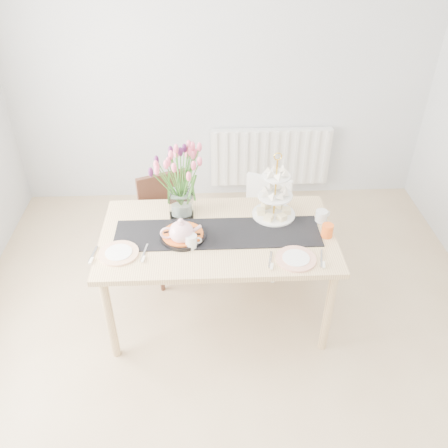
{
  "coord_description": "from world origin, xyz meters",
  "views": [
    {
      "loc": [
        -0.15,
        -2.06,
        2.7
      ],
      "look_at": [
        -0.04,
        0.47,
        0.87
      ],
      "focal_mm": 38.0,
      "sensor_mm": 36.0,
      "label": 1
    }
  ],
  "objects_px": {
    "tart_tin": "(183,236)",
    "plate_left": "(119,253)",
    "mug_white": "(191,241)",
    "plate_right": "(296,259)",
    "dining_table": "(218,243)",
    "radiator": "(270,157)",
    "teapot": "(181,232)",
    "cake_stand": "(275,201)",
    "cream_jug": "(321,216)",
    "tulip_vase": "(180,172)",
    "chair_brown": "(169,218)",
    "mug_orange": "(327,231)",
    "chair_white": "(264,217)"
  },
  "relations": [
    {
      "from": "tulip_vase",
      "to": "cake_stand",
      "type": "height_order",
      "value": "tulip_vase"
    },
    {
      "from": "chair_brown",
      "to": "mug_orange",
      "type": "distance_m",
      "value": 1.31
    },
    {
      "from": "mug_orange",
      "to": "chair_white",
      "type": "bearing_deg",
      "value": 54.97
    },
    {
      "from": "radiator",
      "to": "cream_jug",
      "type": "distance_m",
      "value": 1.59
    },
    {
      "from": "tulip_vase",
      "to": "mug_orange",
      "type": "bearing_deg",
      "value": -18.4
    },
    {
      "from": "teapot",
      "to": "plate_left",
      "type": "relative_size",
      "value": 1.03
    },
    {
      "from": "chair_brown",
      "to": "tulip_vase",
      "type": "bearing_deg",
      "value": -89.28
    },
    {
      "from": "tart_tin",
      "to": "mug_white",
      "type": "height_order",
      "value": "mug_white"
    },
    {
      "from": "tulip_vase",
      "to": "cream_jug",
      "type": "distance_m",
      "value": 1.04
    },
    {
      "from": "dining_table",
      "to": "chair_white",
      "type": "height_order",
      "value": "chair_white"
    },
    {
      "from": "plate_right",
      "to": "teapot",
      "type": "bearing_deg",
      "value": 163.54
    },
    {
      "from": "radiator",
      "to": "chair_brown",
      "type": "distance_m",
      "value": 1.46
    },
    {
      "from": "mug_white",
      "to": "plate_left",
      "type": "relative_size",
      "value": 0.37
    },
    {
      "from": "radiator",
      "to": "dining_table",
      "type": "relative_size",
      "value": 0.75
    },
    {
      "from": "plate_left",
      "to": "plate_right",
      "type": "xyz_separation_m",
      "value": [
        1.13,
        -0.11,
        0.0
      ]
    },
    {
      "from": "tart_tin",
      "to": "radiator",
      "type": "bearing_deg",
      "value": 64.25
    },
    {
      "from": "plate_right",
      "to": "tulip_vase",
      "type": "bearing_deg",
      "value": 142.56
    },
    {
      "from": "cream_jug",
      "to": "plate_right",
      "type": "relative_size",
      "value": 0.33
    },
    {
      "from": "chair_brown",
      "to": "cake_stand",
      "type": "xyz_separation_m",
      "value": [
        0.79,
        -0.37,
        0.39
      ]
    },
    {
      "from": "radiator",
      "to": "mug_orange",
      "type": "xyz_separation_m",
      "value": [
        0.15,
        -1.72,
        0.35
      ]
    },
    {
      "from": "radiator",
      "to": "cake_stand",
      "type": "distance_m",
      "value": 1.54
    },
    {
      "from": "cake_stand",
      "to": "mug_orange",
      "type": "bearing_deg",
      "value": -37.87
    },
    {
      "from": "chair_brown",
      "to": "mug_orange",
      "type": "xyz_separation_m",
      "value": [
        1.11,
        -0.63,
        0.31
      ]
    },
    {
      "from": "mug_orange",
      "to": "plate_left",
      "type": "bearing_deg",
      "value": 124.18
    },
    {
      "from": "chair_brown",
      "to": "tart_tin",
      "type": "relative_size",
      "value": 2.73
    },
    {
      "from": "tulip_vase",
      "to": "teapot",
      "type": "height_order",
      "value": "tulip_vase"
    },
    {
      "from": "radiator",
      "to": "teapot",
      "type": "relative_size",
      "value": 4.54
    },
    {
      "from": "radiator",
      "to": "plate_right",
      "type": "height_order",
      "value": "plate_right"
    },
    {
      "from": "tulip_vase",
      "to": "teapot",
      "type": "relative_size",
      "value": 2.34
    },
    {
      "from": "mug_white",
      "to": "cream_jug",
      "type": "bearing_deg",
      "value": 5.63
    },
    {
      "from": "mug_orange",
      "to": "teapot",
      "type": "bearing_deg",
      "value": 120.0
    },
    {
      "from": "chair_brown",
      "to": "chair_white",
      "type": "distance_m",
      "value": 0.78
    },
    {
      "from": "mug_white",
      "to": "plate_right",
      "type": "distance_m",
      "value": 0.69
    },
    {
      "from": "chair_brown",
      "to": "plate_left",
      "type": "relative_size",
      "value": 3.28
    },
    {
      "from": "mug_orange",
      "to": "radiator",
      "type": "bearing_deg",
      "value": 33.84
    },
    {
      "from": "cake_stand",
      "to": "cream_jug",
      "type": "bearing_deg",
      "value": -14.01
    },
    {
      "from": "teapot",
      "to": "plate_right",
      "type": "relative_size",
      "value": 1.02
    },
    {
      "from": "teapot",
      "to": "cake_stand",
      "type": "bearing_deg",
      "value": 17.88
    },
    {
      "from": "radiator",
      "to": "plate_right",
      "type": "bearing_deg",
      "value": -92.78
    },
    {
      "from": "tart_tin",
      "to": "cream_jug",
      "type": "bearing_deg",
      "value": 8.81
    },
    {
      "from": "dining_table",
      "to": "chair_white",
      "type": "bearing_deg",
      "value": 56.95
    },
    {
      "from": "dining_table",
      "to": "mug_white",
      "type": "xyz_separation_m",
      "value": [
        -0.18,
        -0.14,
        0.12
      ]
    },
    {
      "from": "dining_table",
      "to": "cream_jug",
      "type": "bearing_deg",
      "value": 8.98
    },
    {
      "from": "chair_white",
      "to": "plate_right",
      "type": "distance_m",
      "value": 0.97
    },
    {
      "from": "tart_tin",
      "to": "plate_left",
      "type": "xyz_separation_m",
      "value": [
        -0.41,
        -0.16,
        -0.01
      ]
    },
    {
      "from": "cream_jug",
      "to": "dining_table",
      "type": "bearing_deg",
      "value": 165.09
    },
    {
      "from": "cream_jug",
      "to": "radiator",
      "type": "bearing_deg",
      "value": 71.66
    },
    {
      "from": "chair_brown",
      "to": "plate_right",
      "type": "height_order",
      "value": "chair_brown"
    },
    {
      "from": "dining_table",
      "to": "plate_left",
      "type": "height_order",
      "value": "plate_left"
    },
    {
      "from": "cake_stand",
      "to": "cream_jug",
      "type": "xyz_separation_m",
      "value": [
        0.33,
        -0.08,
        -0.09
      ]
    }
  ]
}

